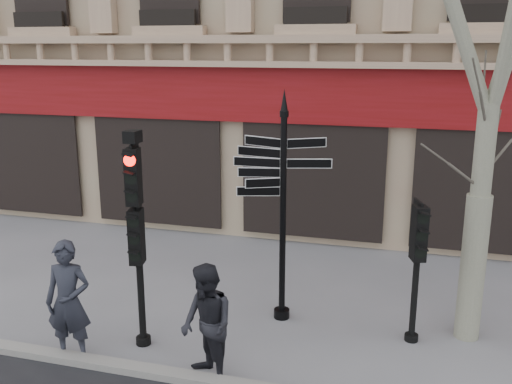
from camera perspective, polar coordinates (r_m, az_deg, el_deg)
ground at (r=9.68m, az=0.05°, el=-14.66°), size 80.00×80.00×0.00m
fingerpost at (r=9.51m, az=2.76°, el=2.32°), size 1.85×1.85×4.04m
traffic_signal_main at (r=8.92m, az=-11.85°, el=-2.17°), size 0.43×0.35×3.49m
traffic_signal_secondary at (r=9.37m, az=15.89°, el=-5.41°), size 0.45×0.38×2.31m
pedestrian_a at (r=9.20m, az=-18.24°, el=-10.38°), size 0.76×0.56×1.91m
pedestrian_b at (r=8.27m, az=-4.93°, el=-13.12°), size 1.08×1.08×1.77m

